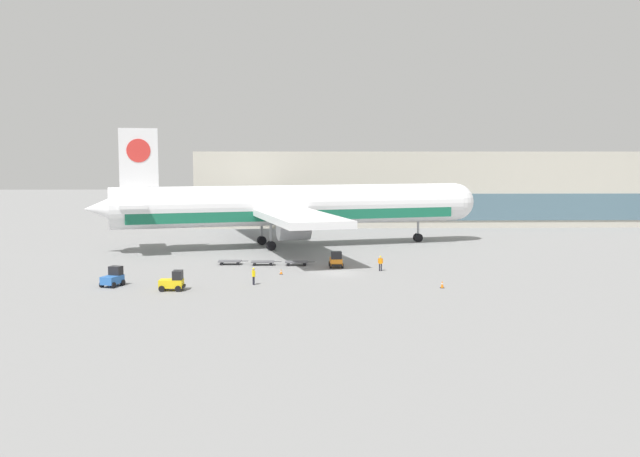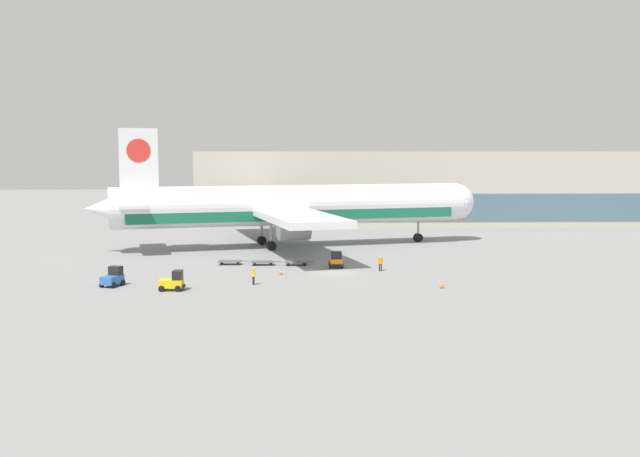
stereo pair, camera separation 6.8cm
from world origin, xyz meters
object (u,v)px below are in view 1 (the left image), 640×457
Objects in this scene: baggage_tug_foreground at (336,260)px; baggage_tug_mid at (173,282)px; ground_crew_far at (380,262)px; baggage_dolly_second at (263,262)px; baggage_tug_far at (113,278)px; baggage_dolly_third at (297,262)px; airplane_main at (289,207)px; traffic_cone_far at (442,284)px; ground_crew_near at (254,275)px; traffic_cone_near at (281,272)px; baggage_dolly_lead at (230,261)px.

baggage_tug_foreground is 1.00× the size of baggage_tug_mid.
baggage_tug_mid is 1.41× the size of ground_crew_far.
baggage_tug_mid is 0.67× the size of baggage_dolly_second.
baggage_tug_far is at bearing 160.62° from baggage_tug_mid.
baggage_dolly_third is (-4.72, 1.87, -0.49)m from baggage_tug_foreground.
airplane_main is 22.82× the size of baggage_tug_foreground.
baggage_dolly_third is at bearing -5.16° from baggage_dolly_second.
baggage_tug_foreground is 16.78m from traffic_cone_far.
baggage_tug_foreground is at bearing 126.93° from traffic_cone_far.
baggage_tug_far is 19.97m from baggage_dolly_second.
baggage_tug_mid reaches higher than baggage_dolly_third.
baggage_dolly_third is (18.64, 13.40, -0.49)m from baggage_tug_far.
baggage_tug_far is (-17.37, -31.22, -4.96)m from airplane_main.
airplane_main is at bearing 73.76° from baggage_tug_mid.
baggage_dolly_second is 14.67m from ground_crew_far.
baggage_dolly_third is (4.11, -0.28, 0.00)m from baggage_dolly_second.
baggage_tug_mid is 1.40× the size of ground_crew_near.
baggage_tug_far reaches higher than baggage_dolly_second.
ground_crew_near is at bearing -40.50° from baggage_tug_foreground.
baggage_dolly_third is at bearing 134.08° from traffic_cone_far.
baggage_tug_mid is 4.30× the size of traffic_cone_near.
baggage_dolly_lead is at bearing 171.13° from baggage_dolly_second.
airplane_main is at bearing 129.82° from ground_crew_far.
baggage_tug_far is 1.56× the size of ground_crew_far.
traffic_cone_near is (2.42, -6.83, -0.11)m from baggage_dolly_second.
baggage_tug_far is at bearing -137.99° from baggage_dolly_second.
traffic_cone_far is (10.07, -13.41, -0.50)m from baggage_tug_foreground.
ground_crew_near is 2.31× the size of traffic_cone_far.
baggage_tug_far reaches higher than baggage_dolly_third.
baggage_tug_mid is 0.67× the size of baggage_dolly_third.
baggage_dolly_third is (8.18, -0.82, 0.00)m from baggage_dolly_lead.
baggage_tug_far is at bearing -158.00° from traffic_cone_near.
airplane_main is 18.68m from baggage_dolly_third.
baggage_tug_mid reaches higher than traffic_cone_near.
baggage_tug_foreground is 0.67× the size of baggage_dolly_second.
traffic_cone_near is (-11.42, -2.02, -0.76)m from ground_crew_far.
airplane_main is 25.37m from ground_crew_far.
baggage_tug_mid is 8.28m from ground_crew_near.
traffic_cone_near is 18.65m from traffic_cone_far.
baggage_tug_foreground and baggage_tug_far have the same top height.
baggage_tug_mid is 14.01m from traffic_cone_near.
baggage_dolly_lead and baggage_dolly_third have the same top height.
baggage_tug_foreground is at bearing -87.97° from airplane_main.
ground_crew_far reaches higher than baggage_dolly_third.
baggage_tug_foreground is 4.30× the size of traffic_cone_near.
baggage_dolly_lead is 28.04m from traffic_cone_far.
traffic_cone_near is (16.95, 6.85, -0.59)m from baggage_tug_far.
baggage_tug_mid reaches higher than ground_crew_far.
baggage_tug_far is 3.58× the size of traffic_cone_far.
ground_crew_far is at bearing -26.27° from baggage_dolly_third.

